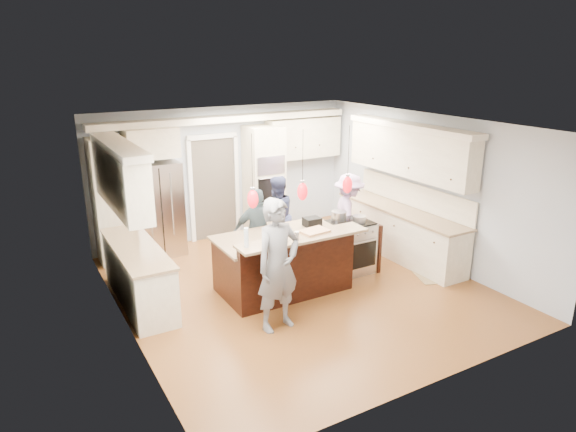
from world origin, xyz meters
The scene contains 23 objects.
ground_plane centered at (0.00, 0.00, 0.00)m, with size 6.00×6.00×0.00m, color brown.
room_shell centered at (0.00, 0.00, 1.82)m, with size 5.54×6.04×2.72m.
refrigerator centered at (-1.55, 2.64, 0.90)m, with size 0.90×0.70×1.80m, color #B7B7BC.
oven_column centered at (0.75, 2.67, 1.15)m, with size 0.72×0.69×2.30m.
back_upper_cabinets centered at (-0.75, 2.76, 1.67)m, with size 5.30×0.61×2.54m.
right_counter_run centered at (2.44, 0.30, 1.06)m, with size 0.64×3.10×2.51m.
left_cabinets centered at (-2.44, 0.80, 1.06)m, with size 0.64×2.30×2.51m.
kitchen_island centered at (-0.25, 0.07, 0.48)m, with size 2.10×1.46×1.12m.
island_range centered at (1.16, 0.15, 0.46)m, with size 0.82×0.71×0.92m.
pendant_lights centered at (-0.25, -0.51, 1.80)m, with size 1.75×0.15×1.03m.
person_bar_end centered at (-0.90, -0.95, 0.95)m, with size 0.69×0.45×1.89m, color slate.
person_far_left centered at (0.40, 1.48, 0.77)m, with size 0.75×0.58×1.54m, color navy.
person_far_right centered at (-0.29, 0.85, 0.77)m, with size 0.90×0.37×1.53m, color #455861.
person_range_side centered at (1.60, 0.83, 0.79)m, with size 1.02×0.59×1.58m, color #BB96CA.
floor_rug centered at (2.33, -0.67, 0.01)m, with size 0.61×0.90×0.01m, color olive.
water_bottle centered at (-1.17, -0.53, 1.26)m, with size 0.07×0.07×0.29m, color silver.
beer_bottle_a centered at (-0.91, -0.58, 1.25)m, with size 0.07×0.07×0.27m, color #4A210D.
beer_bottle_b centered at (-0.77, -0.63, 1.25)m, with size 0.07×0.07×0.27m, color #4A210D.
beer_bottle_c centered at (-0.63, -0.46, 1.26)m, with size 0.07×0.07×0.27m, color #4A210D.
drink_can centered at (-0.41, -0.63, 1.19)m, with size 0.07×0.07×0.13m, color #B7B7BC.
cutting_board centered at (0.00, -0.47, 1.14)m, with size 0.42×0.30×0.03m, color tan.
pot_large centered at (1.02, 0.34, 1.00)m, with size 0.27×0.27×0.16m, color #B7B7BC.
pot_small centered at (1.25, 0.06, 0.98)m, with size 0.23×0.23×0.11m, color #B7B7BC.
Camera 1 is at (-4.00, -6.63, 3.72)m, focal length 32.00 mm.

